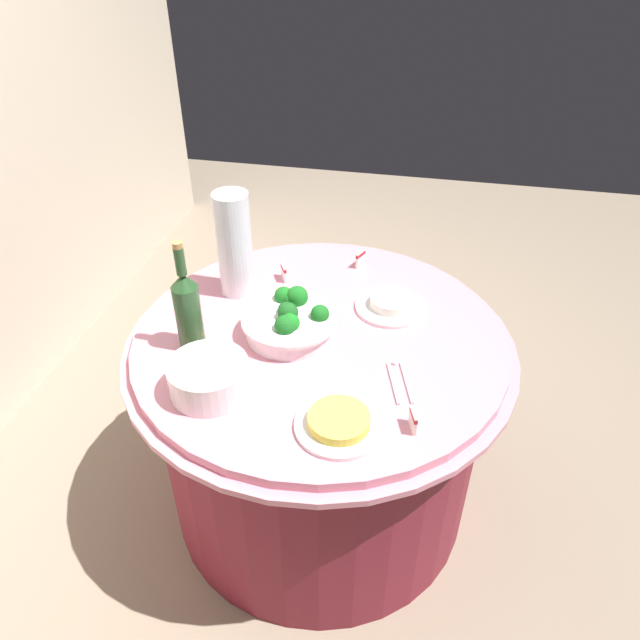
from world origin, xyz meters
The scene contains 12 objects.
ground_plane centered at (0.00, 0.00, 0.00)m, with size 6.00×6.00×0.00m, color gray.
buffet_table centered at (0.00, 0.00, 0.38)m, with size 1.16×1.16×0.74m.
broccoli_bowl centered at (-0.01, 0.09, 0.78)m, with size 0.28×0.28×0.11m.
plate_stack centered at (-0.30, 0.23, 0.79)m, with size 0.21×0.21×0.09m.
wine_bottle centered at (-0.13, 0.35, 0.87)m, with size 0.07×0.07×0.34m.
decorative_fruit_vase centered at (0.17, 0.31, 0.89)m, with size 0.11×0.11×0.34m.
serving_tongs centered at (-0.16, -0.25, 0.74)m, with size 0.17×0.09×0.01m.
food_plate_rice centered at (0.17, -0.19, 0.76)m, with size 0.22×0.22×0.04m.
food_plate_fried_egg centered at (-0.36, -0.12, 0.76)m, with size 0.22×0.22×0.04m.
label_placard_front centered at (0.27, 0.18, 0.77)m, with size 0.05×0.03×0.05m.
label_placard_mid centered at (-0.33, -0.30, 0.77)m, with size 0.05×0.02×0.05m.
label_placard_rear centered at (0.41, -0.06, 0.77)m, with size 0.05×0.03×0.05m.
Camera 1 is at (-1.37, -0.28, 1.82)m, focal length 33.67 mm.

